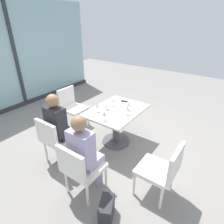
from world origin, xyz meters
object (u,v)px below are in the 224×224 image
Objects in this scene: chair_front_left at (162,169)px; wine_glass_0 at (97,105)px; dining_table_main at (116,119)px; wine_glass_4 at (127,108)px; handbag_0 at (107,210)px; chair_far_left at (56,138)px; wine_glass_2 at (113,100)px; chair_side_end at (80,168)px; person_far_left at (59,125)px; person_side_end at (85,151)px; cell_phone_on_table at (124,101)px; wine_glass_3 at (104,113)px; chair_near_window at (72,105)px; wine_glass_1 at (128,104)px; coffee_cup at (107,107)px; handbag_1 at (79,163)px.

chair_front_left is 4.70× the size of wine_glass_0.
dining_table_main is 6.14× the size of wine_glass_4.
dining_table_main is 1.69m from handbag_0.
dining_table_main is at bearing -24.32° from chair_far_left.
wine_glass_2 reaches higher than chair_far_left.
chair_side_end is 0.85m from chair_far_left.
person_side_end is at bearing -107.81° from person_far_left.
person_far_left is 8.75× the size of cell_phone_on_table.
handbag_0 is (-0.96, -0.76, -0.72)m from wine_glass_3.
chair_near_window is at bearing 37.74° from person_far_left.
chair_front_left and chair_near_window have the same top height.
wine_glass_1 reaches higher than handbag_0.
handbag_0 is at bearing -104.87° from chair_far_left.
wine_glass_2 reaches higher than coffee_cup.
chair_far_left is at bearing 150.22° from cell_phone_on_table.
chair_front_left is 0.89m from handbag_0.
person_far_left is (-0.96, 0.48, 0.17)m from dining_table_main.
wine_glass_3 is at bearing -120.92° from wine_glass_0.
cell_phone_on_table is (0.69, -0.15, -0.13)m from wine_glass_0.
chair_near_window is at bearing 84.57° from coffee_cup.
dining_table_main is 1.31× the size of chair_front_left.
chair_side_end is (-1.33, -0.32, -0.03)m from dining_table_main.
wine_glass_0 and wine_glass_2 have the same top height.
person_far_left is at bearing 65.45° from chair_side_end.
chair_side_end is 1.00× the size of chair_near_window.
chair_side_end is at bearing 178.58° from cell_phone_on_table.
person_side_end reaches higher than wine_glass_1.
wine_glass_0 is 0.38m from wine_glass_2.
wine_glass_0 is at bearing -18.10° from chair_far_left.
wine_glass_1 is (1.44, 0.13, 0.37)m from chair_side_end.
chair_front_left is (0.36, -1.71, 0.00)m from chair_far_left.
person_side_end is 0.85m from person_far_left.
chair_side_end reaches higher than cell_phone_on_table.
chair_far_left is at bearing 160.85° from coffee_cup.
person_side_end is 6.81× the size of wine_glass_2.
wine_glass_3 is at bearing 18.55° from person_side_end.
wine_glass_4 is at bearing -83.24° from coffee_cup.
chair_front_left reaches higher than handbag_0.
wine_glass_0 and wine_glass_3 have the same top height.
cell_phone_on_table is (0.30, 0.27, -0.13)m from wine_glass_1.
coffee_cup is (0.86, -0.34, 0.08)m from person_far_left.
wine_glass_0 is at bearing -20.76° from person_far_left.
cell_phone_on_table is at bearing 29.14° from handbag_1.
chair_front_left is 2.56m from chair_near_window.
person_far_left is 6.81× the size of wine_glass_3.
person_side_end is 6.81× the size of wine_glass_0.
cell_phone_on_table is (0.86, 0.15, -0.13)m from wine_glass_3.
wine_glass_1 reaches higher than chair_far_left.
wine_glass_0 is 1.04m from handbag_1.
wine_glass_4 is (-0.05, -0.27, 0.33)m from dining_table_main.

